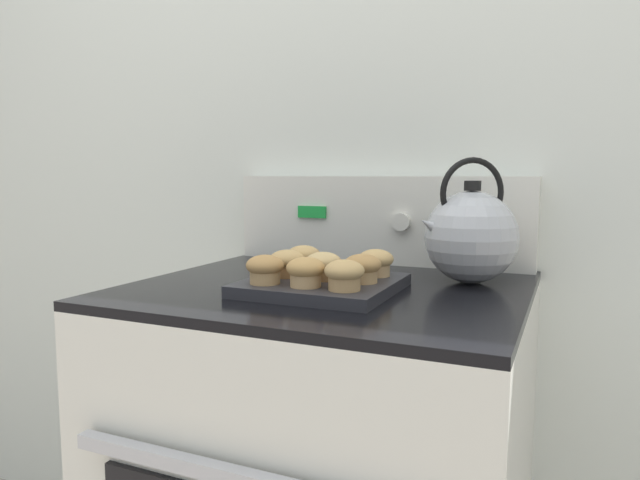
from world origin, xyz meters
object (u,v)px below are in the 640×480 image
object	(u,v)px
muffin_r2_c0	(304,258)
muffin_r0_c0	(265,269)
muffin_pan	(322,285)
muffin_r1_c1	(323,265)
muffin_r2_c2	(376,262)
muffin_r1_c0	(287,263)
tea_kettle	(471,235)
muffin_r0_c1	(306,271)
muffin_r0_c2	(344,274)
muffin_r1_c2	(362,268)

from	to	relation	value
muffin_r2_c0	muffin_r0_c0	bearing A→B (deg)	-91.46
muffin_pan	muffin_r1_c1	bearing A→B (deg)	-28.47
muffin_pan	muffin_r2_c2	size ratio (longest dim) A/B	3.93
muffin_r1_c0	tea_kettle	xyz separation A→B (m)	(0.31, 0.20, 0.05)
tea_kettle	muffin_r2_c0	bearing A→B (deg)	-158.71
muffin_r0_c0	muffin_r0_c1	distance (m)	0.08
muffin_r0_c2	muffin_r1_c2	bearing A→B (deg)	86.80
muffin_r1_c0	muffin_r2_c0	bearing A→B (deg)	90.52
muffin_r2_c2	muffin_r2_c0	bearing A→B (deg)	-179.06
muffin_r0_c0	muffin_r1_c1	distance (m)	0.11
muffin_r1_c0	muffin_r0_c0	bearing A→B (deg)	-93.35
muffin_r1_c2	muffin_r2_c0	bearing A→B (deg)	154.91
muffin_r0_c0	muffin_r0_c1	xyz separation A→B (m)	(0.08, 0.00, 0.00)
muffin_r0_c2	muffin_r2_c0	distance (m)	0.21
muffin_r0_c2	muffin_r1_c1	size ratio (longest dim) A/B	1.00
muffin_r0_c0	muffin_r0_c2	bearing A→B (deg)	1.03
muffin_pan	muffin_r1_c2	bearing A→B (deg)	1.71
muffin_r1_c2	muffin_r0_c2	bearing A→B (deg)	-93.20
muffin_r0_c1	muffin_r2_c2	bearing A→B (deg)	62.74
muffin_r0_c2	muffin_r2_c0	bearing A→B (deg)	134.69
muffin_r0_c1	muffin_r2_c0	distance (m)	0.17
muffin_r0_c1	muffin_r2_c2	world-z (taller)	same
muffin_r2_c2	muffin_r1_c1	bearing A→B (deg)	-134.81
muffin_pan	muffin_r0_c1	distance (m)	0.09
muffin_r0_c2	muffin_r1_c0	distance (m)	0.17
muffin_r1_c0	muffin_r0_c1	bearing A→B (deg)	-44.96
muffin_r1_c1	muffin_r2_c2	world-z (taller)	same
muffin_r0_c0	muffin_r1_c0	world-z (taller)	same
muffin_r0_c1	tea_kettle	xyz separation A→B (m)	(0.24, 0.27, 0.05)
muffin_r1_c0	muffin_r1_c2	bearing A→B (deg)	1.19
muffin_r2_c2	tea_kettle	world-z (taller)	tea_kettle
muffin_r0_c1	muffin_r0_c2	xyz separation A→B (m)	(0.07, -0.00, 0.00)
muffin_r0_c2	muffin_r1_c0	xyz separation A→B (m)	(-0.15, 0.08, 0.00)
muffin_r2_c0	muffin_r0_c2	bearing A→B (deg)	-45.31
muffin_pan	tea_kettle	distance (m)	0.32
muffin_r2_c2	muffin_r0_c0	bearing A→B (deg)	-135.42
muffin_r0_c0	muffin_r2_c2	bearing A→B (deg)	44.58
muffin_r1_c0	muffin_pan	bearing A→B (deg)	0.63
muffin_r1_c0	muffin_r1_c1	size ratio (longest dim) A/B	1.00
muffin_r1_c2	tea_kettle	distance (m)	0.26
muffin_r0_c0	muffin_r0_c2	size ratio (longest dim) A/B	1.00
muffin_r0_c1	muffin_r0_c2	bearing A→B (deg)	-0.53
muffin_r1_c1	muffin_r2_c0	xyz separation A→B (m)	(-0.08, 0.08, 0.00)
muffin_r0_c2	muffin_r1_c2	xyz separation A→B (m)	(0.00, 0.08, 0.00)
muffin_r0_c1	tea_kettle	distance (m)	0.37
muffin_r0_c0	muffin_r0_c1	size ratio (longest dim) A/B	1.00
muffin_r0_c1	muffin_r0_c0	bearing A→B (deg)	-177.52
muffin_pan	muffin_r2_c2	bearing A→B (deg)	43.92
muffin_r1_c0	muffin_r2_c2	world-z (taller)	same
muffin_r0_c0	tea_kettle	bearing A→B (deg)	40.95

